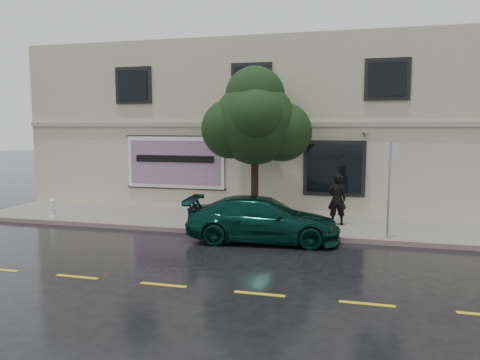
% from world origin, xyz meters
% --- Properties ---
extents(ground, '(90.00, 90.00, 0.00)m').
position_xyz_m(ground, '(0.00, 0.00, 0.00)').
color(ground, black).
rests_on(ground, ground).
extents(sidewalk, '(20.00, 3.50, 0.15)m').
position_xyz_m(sidewalk, '(0.00, 3.25, 0.07)').
color(sidewalk, gray).
rests_on(sidewalk, ground).
extents(curb, '(20.00, 0.18, 0.16)m').
position_xyz_m(curb, '(0.00, 1.50, 0.07)').
color(curb, slate).
rests_on(curb, ground).
extents(road_marking, '(19.00, 0.12, 0.01)m').
position_xyz_m(road_marking, '(0.00, -3.50, 0.01)').
color(road_marking, gold).
rests_on(road_marking, ground).
extents(building, '(20.00, 8.12, 7.00)m').
position_xyz_m(building, '(0.00, 9.00, 3.50)').
color(building, beige).
rests_on(building, ground).
extents(billboard, '(4.30, 0.16, 2.20)m').
position_xyz_m(billboard, '(-3.20, 4.92, 2.05)').
color(billboard, white).
rests_on(billboard, ground).
extents(car, '(4.87, 2.50, 1.37)m').
position_xyz_m(car, '(1.31, 0.99, 0.68)').
color(car, '#083027').
rests_on(car, ground).
extents(pedestrian, '(0.74, 0.59, 1.78)m').
position_xyz_m(pedestrian, '(3.42, 3.31, 1.04)').
color(pedestrian, black).
rests_on(pedestrian, sidewalk).
extents(umbrella, '(1.09, 1.09, 0.79)m').
position_xyz_m(umbrella, '(3.42, 3.31, 2.33)').
color(umbrella, black).
rests_on(umbrella, pedestrian).
extents(street_tree, '(2.94, 2.94, 4.96)m').
position_xyz_m(street_tree, '(0.52, 3.35, 3.62)').
color(street_tree, black).
rests_on(street_tree, sidewalk).
extents(fire_hydrant, '(0.30, 0.28, 0.73)m').
position_xyz_m(fire_hydrant, '(-6.76, 1.80, 0.51)').
color(fire_hydrant, white).
rests_on(fire_hydrant, sidewalk).
extents(sign_pole, '(0.36, 0.06, 2.93)m').
position_xyz_m(sign_pole, '(5.02, 1.70, 1.88)').
color(sign_pole, '#969B9E').
rests_on(sign_pole, sidewalk).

